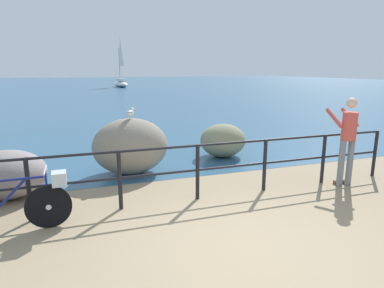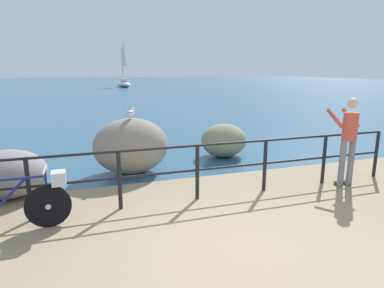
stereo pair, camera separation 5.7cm
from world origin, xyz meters
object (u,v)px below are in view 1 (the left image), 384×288
bicycle (20,202)px  sailboat (121,81)px  seagull (130,112)px  breakwater_boulder_main (130,146)px  breakwater_boulder_right (223,140)px  breakwater_boulder_left (7,175)px  person_at_railing (347,138)px

bicycle → sailboat: size_ratio=0.28×
seagull → sailboat: bearing=27.0°
breakwater_boulder_main → seagull: 0.77m
breakwater_boulder_right → sailboat: 36.00m
breakwater_boulder_main → sailboat: sailboat is taller
bicycle → breakwater_boulder_main: (1.93, 2.27, 0.16)m
breakwater_boulder_left → seagull: 2.65m
breakwater_boulder_left → seagull: bearing=15.2°
breakwater_boulder_right → seagull: bearing=-163.2°
person_at_railing → breakwater_boulder_main: bearing=65.9°
breakwater_boulder_left → sailboat: size_ratio=0.23×
person_at_railing → sailboat: 38.85m
breakwater_boulder_left → seagull: (2.38, 0.65, 0.96)m
person_at_railing → breakwater_boulder_main: size_ratio=1.07×
person_at_railing → seagull: person_at_railing is taller
person_at_railing → breakwater_boulder_right: (-1.38, 2.89, -0.55)m
breakwater_boulder_left → breakwater_boulder_main: bearing=17.1°
bicycle → breakwater_boulder_left: (-0.43, 1.54, -0.02)m
breakwater_boulder_main → seagull: seagull is taller
breakwater_boulder_main → sailboat: (4.41, 36.65, 0.08)m
breakwater_boulder_left → breakwater_boulder_right: 5.14m
bicycle → breakwater_boulder_main: 2.99m
seagull → sailboat: (4.39, 36.73, -0.69)m
person_at_railing → sailboat: sailboat is taller
breakwater_boulder_left → sailboat: (6.78, 37.38, 0.27)m
breakwater_boulder_right → sailboat: size_ratio=0.20×
breakwater_boulder_left → seagull: size_ratio=4.38×
person_at_railing → breakwater_boulder_main: (-3.95, 2.20, -0.36)m
seagull → breakwater_boulder_main: bearing=47.8°
person_at_railing → breakwater_boulder_main: person_at_railing is taller
bicycle → sailboat: sailboat is taller
person_at_railing → seagull: 4.49m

